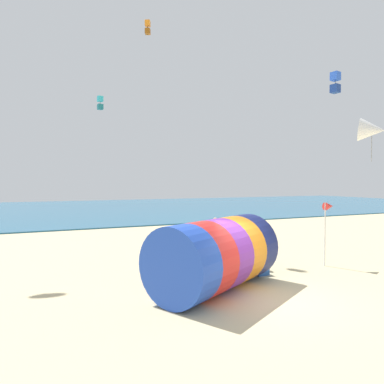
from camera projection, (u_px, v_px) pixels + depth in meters
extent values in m
plane|color=#CCBA8C|center=(266.00, 298.00, 10.78)|extent=(120.00, 120.00, 0.00)
cube|color=#236084|center=(94.00, 209.00, 45.80)|extent=(120.00, 40.00, 0.10)
cylinder|color=blue|center=(180.00, 266.00, 10.03)|extent=(2.02, 2.58, 2.41)
cylinder|color=red|center=(199.00, 260.00, 10.80)|extent=(2.02, 2.58, 2.41)
cylinder|color=purple|center=(216.00, 255.00, 11.57)|extent=(2.02, 2.58, 2.41)
cylinder|color=orange|center=(231.00, 250.00, 12.34)|extent=(2.02, 2.58, 2.41)
cylinder|color=navy|center=(243.00, 246.00, 13.11)|extent=(2.02, 2.58, 2.41)
cylinder|color=black|center=(250.00, 244.00, 13.51)|extent=(1.13, 1.97, 2.22)
cylinder|color=black|center=(247.00, 258.00, 14.60)|extent=(0.24, 0.24, 0.81)
cube|color=#232328|center=(247.00, 242.00, 14.57)|extent=(0.41, 0.32, 0.61)
sphere|color=beige|center=(247.00, 232.00, 14.56)|extent=(0.22, 0.22, 0.22)
cube|color=#2DB2C6|center=(100.00, 99.00, 24.87)|extent=(0.43, 0.43, 0.39)
cube|color=#1B6B77|center=(100.00, 107.00, 24.89)|extent=(0.43, 0.43, 0.39)
cylinder|color=black|center=(100.00, 103.00, 24.88)|extent=(0.02, 0.02, 1.03)
cube|color=blue|center=(335.00, 76.00, 19.65)|extent=(0.52, 0.52, 0.47)
cube|color=navy|center=(335.00, 89.00, 19.67)|extent=(0.52, 0.52, 0.47)
cylinder|color=black|center=(335.00, 83.00, 19.66)|extent=(0.02, 0.02, 1.26)
cone|color=white|center=(372.00, 130.00, 16.66)|extent=(1.66, 1.69, 1.26)
cylinder|color=gray|center=(372.00, 149.00, 16.69)|extent=(0.03, 0.03, 1.24)
cube|color=orange|center=(148.00, 23.00, 19.54)|extent=(0.38, 0.38, 0.30)
cube|color=#8F4F12|center=(148.00, 31.00, 19.55)|extent=(0.38, 0.38, 0.30)
cylinder|color=black|center=(148.00, 27.00, 19.54)|extent=(0.02, 0.02, 0.81)
cylinder|color=black|center=(215.00, 242.00, 18.39)|extent=(0.24, 0.24, 0.86)
cube|color=#338C4C|center=(215.00, 228.00, 18.37)|extent=(0.40, 0.42, 0.64)
sphere|color=tan|center=(215.00, 220.00, 18.36)|extent=(0.23, 0.23, 0.23)
cylinder|color=silver|center=(325.00, 234.00, 14.89)|extent=(0.05, 0.05, 2.78)
cone|color=red|center=(329.00, 206.00, 14.94)|extent=(0.45, 0.36, 0.36)
cube|color=#2659B2|center=(262.00, 270.00, 13.47)|extent=(0.53, 0.38, 0.36)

